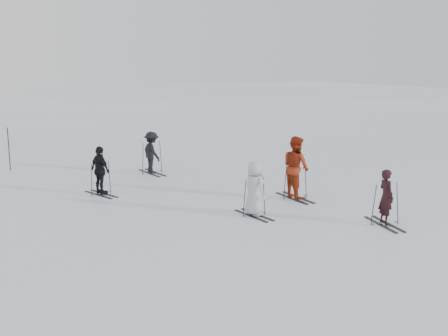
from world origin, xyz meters
The scene contains 12 objects.
ground centered at (0.00, 0.00, 0.00)m, with size 120.00×120.00×0.00m, color silver.
skier_near_dark centered at (1.90, -3.96, 0.76)m, with size 0.56×0.37×1.53m, color black.
skier_red centered at (1.87, -0.38, 1.01)m, with size 0.98×0.76×2.02m, color maroon.
skier_grey centered at (-0.48, -1.18, 0.80)m, with size 0.78×0.51×1.59m, color #ADB2B7.
skier_uphill_left centered at (-3.08, 3.77, 0.80)m, with size 0.94×0.39×1.61m, color black.
skier_uphill_far centered at (-0.03, 5.84, 0.81)m, with size 1.05×0.60×1.62m, color black.
skis_near_dark centered at (1.90, -3.96, 0.60)m, with size 0.88×1.65×1.21m, color black, non-canonical shape.
skis_red centered at (1.87, -0.38, 0.65)m, with size 0.95×1.79×1.30m, color black, non-canonical shape.
skis_grey centered at (-0.48, -1.18, 0.58)m, with size 0.84×1.59×1.16m, color black, non-canonical shape.
skis_uphill_left centered at (-3.08, 3.77, 0.57)m, with size 0.83×1.57×1.15m, color black, non-canonical shape.
skis_uphill_far centered at (-0.03, 5.84, 0.64)m, with size 0.93×1.76×1.29m, color black, non-canonical shape.
piste_marker centered at (-4.43, 9.71, 0.87)m, with size 0.04×0.04×1.73m, color black.
Camera 1 is at (-10.34, -13.45, 4.61)m, focal length 45.00 mm.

